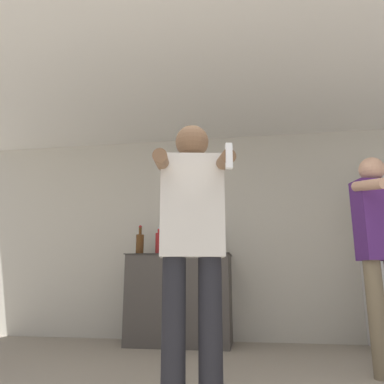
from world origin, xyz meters
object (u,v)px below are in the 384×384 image
at_px(bottle_brown_liquor, 140,243).
at_px(person_man_side, 381,245).
at_px(bottle_tall_gin, 159,243).
at_px(person_woman_foreground, 192,238).
at_px(bottle_red_label, 192,247).
at_px(bottle_short_whiskey, 167,243).
at_px(bottle_clear_vodka, 216,242).

relative_size(bottle_brown_liquor, person_man_side, 0.20).
distance_m(bottle_tall_gin, person_woman_foreground, 2.16).
height_order(bottle_brown_liquor, bottle_red_label, bottle_brown_liquor).
xyz_separation_m(bottle_tall_gin, person_woman_foreground, (0.72, -2.04, -0.16)).
xyz_separation_m(bottle_red_label, person_man_side, (1.70, -1.12, -0.10)).
bearing_deg(bottle_short_whiskey, bottle_tall_gin, -180.00).
bearing_deg(bottle_short_whiskey, bottle_clear_vodka, -0.00).
relative_size(person_woman_foreground, person_man_side, 1.00).
bearing_deg(bottle_short_whiskey, bottle_brown_liquor, 180.00).
bearing_deg(person_man_side, bottle_red_label, 146.64).
relative_size(bottle_red_label, person_man_side, 0.13).
distance_m(bottle_tall_gin, bottle_clear_vodka, 0.68).
height_order(bottle_red_label, person_man_side, person_man_side).
bearing_deg(person_woman_foreground, person_man_side, 33.54).
relative_size(bottle_clear_vodka, person_man_side, 0.20).
relative_size(bottle_tall_gin, bottle_short_whiskey, 1.03).
bearing_deg(person_man_side, person_woman_foreground, -146.46).
relative_size(bottle_clear_vodka, person_woman_foreground, 0.20).
relative_size(bottle_brown_liquor, bottle_red_label, 1.54).
xyz_separation_m(bottle_tall_gin, bottle_red_label, (0.40, 0.00, -0.05)).
distance_m(bottle_short_whiskey, person_man_side, 2.30).
bearing_deg(bottle_short_whiskey, person_man_side, -29.25).
bearing_deg(person_woman_foreground, bottle_red_label, 98.99).
xyz_separation_m(bottle_clear_vodka, bottle_brown_liquor, (-0.91, 0.00, -0.01)).
height_order(bottle_tall_gin, person_man_side, person_man_side).
bearing_deg(bottle_clear_vodka, bottle_red_label, 180.00).
height_order(bottle_clear_vodka, bottle_red_label, bottle_clear_vodka).
bearing_deg(bottle_red_label, person_woman_foreground, -81.01).
xyz_separation_m(bottle_short_whiskey, bottle_clear_vodka, (0.58, -0.00, 0.01)).
xyz_separation_m(bottle_short_whiskey, person_woman_foreground, (0.62, -2.04, -0.16)).
distance_m(bottle_clear_vodka, person_woman_foreground, 2.04).
relative_size(bottle_tall_gin, bottle_clear_vodka, 0.94).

